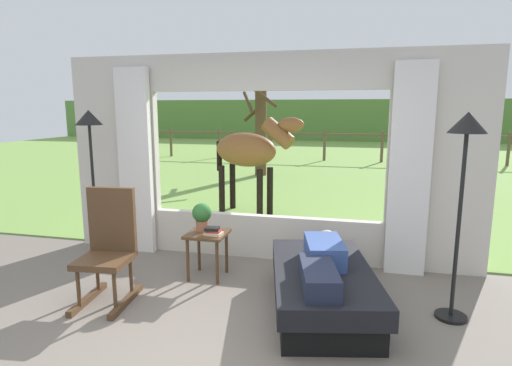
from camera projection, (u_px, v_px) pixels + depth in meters
The scene contains 17 objects.
ground_plane at pixel (202, 356), 3.23m from camera, with size 12.00×12.00×0.00m, color #70665B.
back_wall_with_window at pixel (265, 161), 5.17m from camera, with size 5.20×0.12×2.55m.
curtain_panel_left at pixel (136, 162), 5.43m from camera, with size 0.44×0.10×2.40m, color silver.
curtain_panel_right at pixel (410, 171), 4.66m from camera, with size 0.44×0.10×2.40m, color silver.
outdoor_pasture_lawn at pixel (325, 159), 15.83m from camera, with size 36.00×21.68×0.02m, color #759E47.
distant_hill_ridge at pixel (338, 120), 25.04m from camera, with size 36.00×2.00×2.40m, color #56813B.
recliner_sofa at pixel (322, 288), 3.95m from camera, with size 1.24×1.85×0.42m.
reclining_person at pixel (323, 259), 3.85m from camera, with size 0.46×1.43×0.22m.
rocking_chair at pixel (109, 247), 4.12m from camera, with size 0.53×0.72×1.12m.
side_table at pixel (207, 241), 4.69m from camera, with size 0.44×0.44×0.52m.
potted_plant at pixel (202, 215), 4.71m from camera, with size 0.22×0.22×0.32m.
book_stack at pixel (213, 231), 4.58m from camera, with size 0.21×0.15×0.09m.
floor_lamp_left at pixel (90, 140), 5.06m from camera, with size 0.32×0.32×1.87m.
floor_lamp_right at pixel (465, 154), 3.56m from camera, with size 0.32×0.32×1.86m.
horse at pixel (249, 151), 7.34m from camera, with size 1.80×1.00×1.73m.
pasture_tree at pixel (260, 127), 11.64m from camera, with size 1.12×1.13×2.62m.
pasture_fence_line at pixel (325, 141), 15.06m from camera, with size 16.10×0.10×1.10m.
Camera 1 is at (1.09, -2.77, 1.89)m, focal length 29.32 mm.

